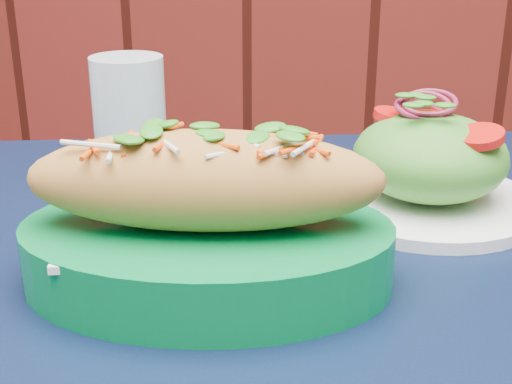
# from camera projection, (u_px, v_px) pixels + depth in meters

# --- Properties ---
(cafe_table) EXTENTS (0.96, 0.96, 0.75)m
(cafe_table) POSITION_uv_depth(u_px,v_px,m) (291.00, 372.00, 0.60)
(cafe_table) COLOR black
(cafe_table) RESTS_ON ground
(banh_mi_basket) EXTENTS (0.31, 0.22, 0.13)m
(banh_mi_basket) POSITION_uv_depth(u_px,v_px,m) (207.00, 222.00, 0.54)
(banh_mi_basket) COLOR #027032
(banh_mi_basket) RESTS_ON cafe_table
(salad_plate) EXTENTS (0.22, 0.22, 0.11)m
(salad_plate) POSITION_uv_depth(u_px,v_px,m) (429.00, 166.00, 0.69)
(salad_plate) COLOR white
(salad_plate) RESTS_ON cafe_table
(water_glass) EXTENTS (0.08, 0.08, 0.13)m
(water_glass) POSITION_uv_depth(u_px,v_px,m) (130.00, 115.00, 0.79)
(water_glass) COLOR silver
(water_glass) RESTS_ON cafe_table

